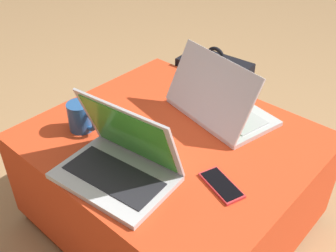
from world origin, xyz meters
TOP-DOWN VIEW (x-y plane):
  - ground_plane at (0.00, 0.00)m, footprint 14.00×14.00m
  - ottoman at (0.00, 0.00)m, footprint 0.87×0.78m
  - laptop_near at (0.01, -0.24)m, footprint 0.35×0.26m
  - laptop_far at (0.04, 0.20)m, footprint 0.40×0.30m
  - cell_phone at (0.26, -0.08)m, footprint 0.15×0.10m
  - backpack at (-0.19, 0.50)m, footprint 0.31×0.23m
  - coffee_mug at (-0.25, -0.17)m, footprint 0.12×0.08m

SIDE VIEW (x-z plane):
  - ground_plane at x=0.00m, z-range 0.00..0.00m
  - ottoman at x=0.00m, z-range 0.00..0.40m
  - backpack at x=-0.19m, z-range -0.04..0.45m
  - cell_phone at x=0.26m, z-range 0.40..0.41m
  - laptop_far at x=0.04m, z-range 0.33..0.55m
  - laptop_near at x=0.01m, z-range 0.33..0.56m
  - coffee_mug at x=-0.25m, z-range 0.40..0.49m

